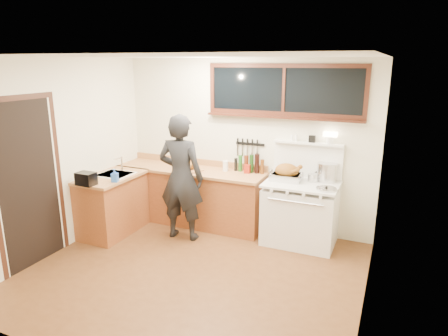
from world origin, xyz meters
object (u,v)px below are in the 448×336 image
at_px(man, 181,178).
at_px(roast_turkey, 287,173).
at_px(vintage_stove, 301,212).
at_px(cutting_board, 189,167).

relative_size(man, roast_turkey, 3.97).
xyz_separation_m(vintage_stove, man, (-1.64, -0.54, 0.46)).
height_order(vintage_stove, cutting_board, vintage_stove).
relative_size(vintage_stove, cutting_board, 3.38).
bearing_deg(vintage_stove, cutting_board, -178.47).
distance_m(man, roast_turkey, 1.52).
height_order(man, roast_turkey, man).
bearing_deg(cutting_board, man, -75.19).
relative_size(vintage_stove, man, 0.86).
xyz_separation_m(man, cutting_board, (-0.13, 0.49, 0.03)).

